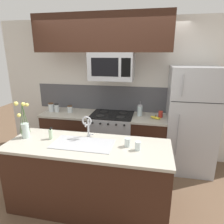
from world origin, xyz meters
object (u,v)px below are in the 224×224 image
object	(u,v)px
refrigerator	(190,120)
storage_jar_tall	(51,107)
coffee_tin	(161,114)
drinking_glass	(127,142)
banana_bunch	(156,118)
french_press	(140,110)
storage_jar_short	(70,109)
stove_range	(112,138)
microwave	(112,66)
spare_glass	(138,146)
flower_vase	(25,127)
dish_soap_bottle	(51,134)
storage_jar_medium	(57,108)
sink_faucet	(87,124)

from	to	relation	value
refrigerator	storage_jar_tall	distance (m)	2.56
coffee_tin	drinking_glass	size ratio (longest dim) A/B	1.03
drinking_glass	banana_bunch	bearing A→B (deg)	73.50
french_press	storage_jar_short	bearing A→B (deg)	-177.95
refrigerator	stove_range	bearing A→B (deg)	-179.16
stove_range	microwave	xyz separation A→B (m)	(0.00, -0.02, 1.32)
microwave	spare_glass	world-z (taller)	microwave
coffee_tin	flower_vase	bearing A→B (deg)	-144.88
stove_range	spare_glass	xyz separation A→B (m)	(0.57, -1.27, 0.50)
french_press	flower_vase	world-z (taller)	flower_vase
banana_bunch	coffee_tin	xyz separation A→B (m)	(0.08, 0.11, 0.03)
refrigerator	coffee_tin	bearing A→B (deg)	176.56
dish_soap_bottle	spare_glass	distance (m)	1.15
storage_jar_medium	stove_range	bearing A→B (deg)	0.43
storage_jar_medium	sink_faucet	world-z (taller)	sink_faucet
microwave	dish_soap_bottle	distance (m)	1.53
stove_range	storage_jar_short	distance (m)	0.97
spare_glass	storage_jar_short	bearing A→B (deg)	137.22
french_press	drinking_glass	bearing A→B (deg)	-92.60
coffee_tin	dish_soap_bottle	xyz separation A→B (m)	(-1.43, -1.24, 0.01)
coffee_tin	drinking_glass	distance (m)	1.32
stove_range	storage_jar_medium	distance (m)	1.20
storage_jar_short	stove_range	bearing A→B (deg)	-0.91
flower_vase	stove_range	bearing A→B (deg)	52.45
coffee_tin	flower_vase	size ratio (longest dim) A/B	0.22
banana_bunch	french_press	size ratio (longest dim) A/B	0.71
coffee_tin	microwave	bearing A→B (deg)	-175.28
storage_jar_tall	stove_range	bearing A→B (deg)	0.21
refrigerator	coffee_tin	size ratio (longest dim) A/B	16.33
stove_range	sink_faucet	world-z (taller)	sink_faucet
storage_jar_medium	french_press	distance (m)	1.58
storage_jar_tall	storage_jar_short	distance (m)	0.38
stove_range	french_press	world-z (taller)	french_press
refrigerator	storage_jar_short	size ratio (longest dim) A/B	13.99
refrigerator	french_press	distance (m)	0.87
refrigerator	storage_jar_short	world-z (taller)	refrigerator
stove_range	flower_vase	xyz separation A→B (m)	(-0.93, -1.21, 0.60)
microwave	drinking_glass	world-z (taller)	microwave
stove_range	coffee_tin	xyz separation A→B (m)	(0.86, 0.05, 0.50)
storage_jar_short	dish_soap_bottle	world-z (taller)	dish_soap_bottle
coffee_tin	storage_jar_tall	bearing A→B (deg)	-178.48
storage_jar_medium	banana_bunch	xyz separation A→B (m)	(1.86, -0.05, -0.06)
french_press	sink_faucet	world-z (taller)	sink_faucet
banana_bunch	dish_soap_bottle	world-z (taller)	dish_soap_bottle
storage_jar_medium	drinking_glass	distance (m)	1.93
storage_jar_tall	storage_jar_medium	bearing A→B (deg)	-1.77
stove_range	refrigerator	xyz separation A→B (m)	(1.36, 0.02, 0.44)
refrigerator	dish_soap_bottle	bearing A→B (deg)	-148.03
storage_jar_medium	refrigerator	bearing A→B (deg)	0.66
banana_bunch	storage_jar_short	bearing A→B (deg)	177.33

